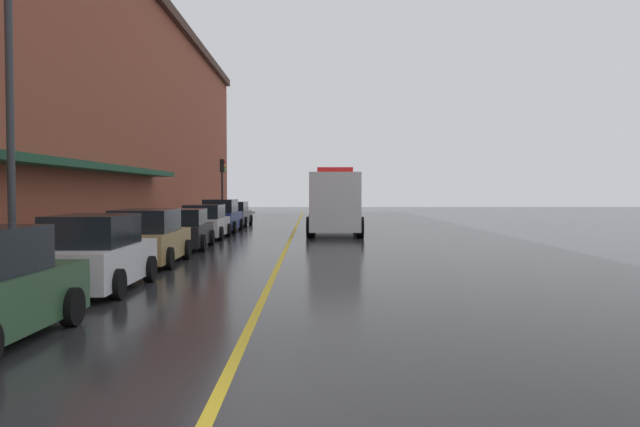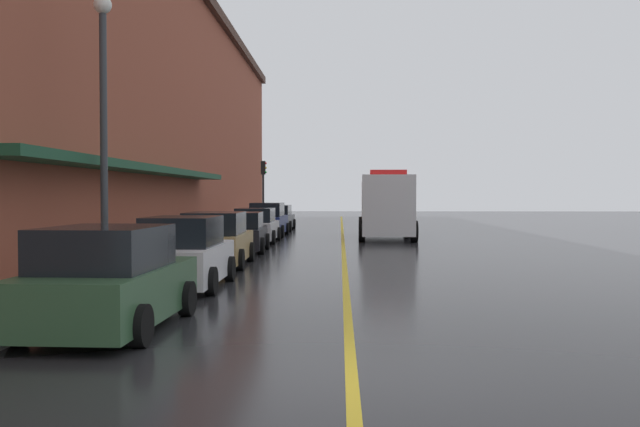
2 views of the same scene
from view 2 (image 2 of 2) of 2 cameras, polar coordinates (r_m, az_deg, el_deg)
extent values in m
plane|color=#232326|center=(33.33, 1.90, -2.24)|extent=(112.00, 112.00, 0.00)
cube|color=gray|center=(33.87, -8.66, -2.07)|extent=(2.40, 70.00, 0.15)
cube|color=gold|center=(33.33, 1.90, -2.23)|extent=(0.16, 70.00, 0.01)
cube|color=brown|center=(34.51, -18.07, 8.68)|extent=(8.53, 64.00, 13.07)
cube|color=#19472D|center=(25.18, -13.82, 3.52)|extent=(1.20, 22.40, 0.24)
cube|color=#2D5133|center=(12.06, -16.93, -6.29)|extent=(2.03, 4.33, 0.85)
cube|color=black|center=(11.78, -17.32, -2.72)|extent=(1.78, 2.41, 0.69)
cylinder|color=black|center=(13.66, -18.72, -6.56)|extent=(0.24, 0.65, 0.64)
cylinder|color=black|center=(13.06, -10.91, -6.88)|extent=(0.24, 0.65, 0.64)
cylinder|color=black|center=(11.29, -23.89, -8.34)|extent=(0.24, 0.65, 0.64)
cylinder|color=black|center=(10.56, -14.56, -8.94)|extent=(0.24, 0.65, 0.64)
cube|color=silver|center=(16.91, -11.06, -4.00)|extent=(1.73, 4.12, 0.84)
cube|color=black|center=(16.65, -11.23, -1.44)|extent=(1.55, 2.27, 0.69)
cylinder|color=black|center=(18.38, -12.82, -4.43)|extent=(0.22, 0.64, 0.64)
cylinder|color=black|center=(18.02, -7.44, -4.52)|extent=(0.22, 0.64, 0.64)
cylinder|color=black|center=(15.94, -15.15, -5.37)|extent=(0.22, 0.64, 0.64)
cylinder|color=black|center=(15.52, -8.97, -5.52)|extent=(0.22, 0.64, 0.64)
cube|color=#A5844C|center=(21.89, -8.54, -2.73)|extent=(1.89, 4.49, 0.83)
cube|color=black|center=(21.62, -8.65, -0.79)|extent=(1.68, 2.48, 0.68)
cylinder|color=black|center=(23.43, -10.22, -3.11)|extent=(0.23, 0.64, 0.64)
cylinder|color=black|center=(23.15, -5.73, -3.15)|extent=(0.23, 0.64, 0.64)
cylinder|color=black|center=(20.73, -11.69, -3.74)|extent=(0.23, 0.64, 0.64)
cylinder|color=black|center=(20.41, -6.61, -3.80)|extent=(0.23, 0.64, 0.64)
cube|color=black|center=(27.02, -6.61, -1.98)|extent=(1.96, 4.16, 0.75)
cube|color=black|center=(26.78, -6.66, -0.55)|extent=(1.72, 2.31, 0.61)
cylinder|color=black|center=(28.41, -8.18, -2.28)|extent=(0.24, 0.65, 0.64)
cylinder|color=black|center=(28.21, -4.43, -2.29)|extent=(0.24, 0.65, 0.64)
cylinder|color=black|center=(25.90, -8.97, -2.66)|extent=(0.24, 0.65, 0.64)
cylinder|color=black|center=(25.68, -4.86, -2.68)|extent=(0.24, 0.65, 0.64)
cube|color=silver|center=(32.15, -5.30, -1.37)|extent=(1.82, 4.21, 0.78)
cube|color=black|center=(31.91, -5.35, -0.12)|extent=(1.63, 2.32, 0.64)
cylinder|color=black|center=(33.58, -6.55, -1.67)|extent=(0.22, 0.64, 0.64)
cylinder|color=black|center=(33.36, -3.47, -1.68)|extent=(0.22, 0.64, 0.64)
cylinder|color=black|center=(31.01, -7.26, -1.95)|extent=(0.22, 0.64, 0.64)
cylinder|color=black|center=(30.77, -3.93, -1.96)|extent=(0.22, 0.64, 0.64)
cube|color=navy|center=(37.13, -4.31, -0.89)|extent=(1.84, 4.48, 0.88)
cube|color=black|center=(36.89, -4.36, 0.34)|extent=(1.63, 2.47, 0.72)
cylinder|color=black|center=(38.63, -5.36, -1.24)|extent=(0.23, 0.64, 0.64)
cylinder|color=black|center=(38.42, -2.74, -1.25)|extent=(0.23, 0.64, 0.64)
cylinder|color=black|center=(35.91, -5.99, -1.45)|extent=(0.23, 0.64, 0.64)
cylinder|color=black|center=(35.68, -3.17, -1.47)|extent=(0.23, 0.64, 0.64)
cube|color=#595B60|center=(42.83, -3.58, -0.64)|extent=(1.90, 4.73, 0.76)
cube|color=black|center=(42.58, -3.61, 0.28)|extent=(1.69, 2.61, 0.62)
cylinder|color=black|center=(44.39, -4.57, -0.86)|extent=(0.23, 0.64, 0.64)
cylinder|color=black|center=(44.20, -2.18, -0.87)|extent=(0.23, 0.64, 0.64)
cylinder|color=black|center=(41.51, -5.06, -1.04)|extent=(0.23, 0.64, 0.64)
cylinder|color=black|center=(41.30, -2.51, -1.05)|extent=(0.23, 0.64, 0.64)
cube|color=silver|center=(32.38, 5.64, 0.67)|extent=(2.48, 2.22, 2.82)
cube|color=silver|center=(36.36, 5.38, 0.60)|extent=(2.57, 5.28, 2.60)
cube|color=red|center=(32.39, 5.65, 3.38)|extent=(1.71, 0.65, 0.24)
cylinder|color=black|center=(32.57, 7.78, -1.46)|extent=(0.33, 1.01, 1.00)
cylinder|color=black|center=(32.47, 3.46, -1.46)|extent=(0.33, 1.01, 1.00)
cylinder|color=black|center=(35.82, 7.38, -1.18)|extent=(0.33, 1.01, 1.00)
cylinder|color=black|center=(35.72, 3.45, -1.18)|extent=(0.33, 1.01, 1.00)
cylinder|color=black|center=(37.92, 7.15, -1.02)|extent=(0.33, 1.01, 1.00)
cylinder|color=black|center=(37.83, 3.44, -1.02)|extent=(0.33, 1.01, 1.00)
cylinder|color=#4C4C51|center=(35.65, -6.75, -0.91)|extent=(0.07, 0.07, 1.05)
cube|color=black|center=(35.63, -6.75, 0.16)|extent=(0.14, 0.18, 0.28)
cylinder|color=#4C4C51|center=(24.13, -10.82, -2.14)|extent=(0.07, 0.07, 1.05)
cube|color=black|center=(24.09, -10.83, -0.56)|extent=(0.14, 0.18, 0.28)
cylinder|color=#33383D|center=(17.87, -17.38, 5.25)|extent=(0.18, 0.18, 6.50)
sphere|color=white|center=(18.43, -17.48, 16.09)|extent=(0.44, 0.44, 0.44)
cylinder|color=#232326|center=(46.63, -4.70, 1.14)|extent=(0.14, 0.14, 3.40)
cube|color=black|center=(46.66, -4.70, 3.78)|extent=(0.28, 0.36, 0.90)
sphere|color=red|center=(46.65, -4.51, 4.15)|extent=(0.16, 0.16, 0.16)
sphere|color=gold|center=(46.64, -4.51, 3.78)|extent=(0.16, 0.16, 0.16)
sphere|color=green|center=(46.63, -4.51, 3.41)|extent=(0.16, 0.16, 0.16)
camera|label=1|loc=(2.49, 30.03, 1.26)|focal=35.37mm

